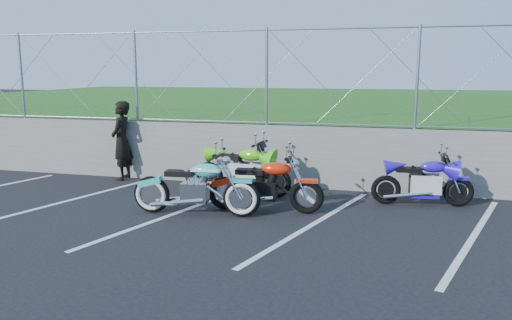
% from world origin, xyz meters
% --- Properties ---
extents(ground, '(90.00, 90.00, 0.00)m').
position_xyz_m(ground, '(0.00, 0.00, 0.00)').
color(ground, black).
rests_on(ground, ground).
extents(retaining_wall, '(30.00, 0.22, 1.30)m').
position_xyz_m(retaining_wall, '(0.00, 3.50, 0.65)').
color(retaining_wall, slate).
rests_on(retaining_wall, ground).
extents(grass_field, '(30.00, 20.00, 1.30)m').
position_xyz_m(grass_field, '(0.00, 13.50, 0.65)').
color(grass_field, '#205216').
rests_on(grass_field, ground).
extents(chain_link_fence, '(28.00, 0.03, 2.00)m').
position_xyz_m(chain_link_fence, '(0.00, 3.50, 2.30)').
color(chain_link_fence, gray).
rests_on(chain_link_fence, retaining_wall).
extents(parking_lines, '(18.29, 4.31, 0.01)m').
position_xyz_m(parking_lines, '(1.20, 1.00, 0.00)').
color(parking_lines, silver).
rests_on(parking_lines, ground).
extents(cruiser_turquoise, '(2.24, 0.71, 1.11)m').
position_xyz_m(cruiser_turquoise, '(0.39, 1.00, 0.45)').
color(cruiser_turquoise, black).
rests_on(cruiser_turquoise, ground).
extents(naked_orange, '(2.05, 0.70, 1.02)m').
position_xyz_m(naked_orange, '(1.49, 1.48, 0.44)').
color(naked_orange, black).
rests_on(naked_orange, ground).
extents(sportbike_green, '(2.04, 0.73, 1.06)m').
position_xyz_m(sportbike_green, '(0.76, 2.55, 0.46)').
color(sportbike_green, black).
rests_on(sportbike_green, ground).
extents(sportbike_blue, '(1.82, 0.65, 0.95)m').
position_xyz_m(sportbike_blue, '(4.16, 2.60, 0.41)').
color(sportbike_blue, black).
rests_on(sportbike_blue, ground).
extents(person_standing, '(0.51, 0.70, 1.77)m').
position_xyz_m(person_standing, '(-2.26, 3.20, 0.88)').
color(person_standing, black).
rests_on(person_standing, ground).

